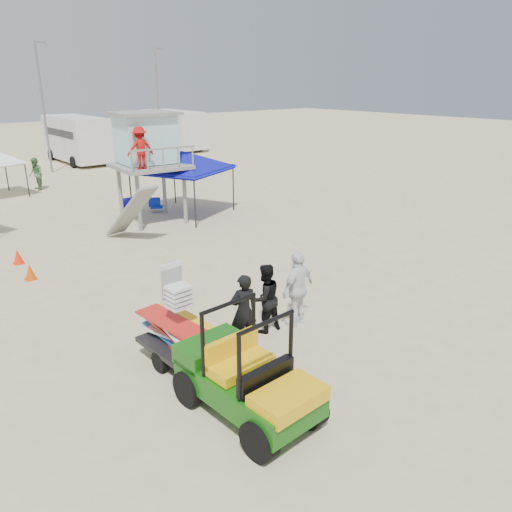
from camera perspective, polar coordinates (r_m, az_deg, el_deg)
ground at (r=11.72m, az=7.64°, el=-10.35°), size 140.00×140.00×0.00m
utility_cart at (r=9.05m, az=-0.98°, el=-12.89°), size 1.49×2.76×2.06m
surf_trailer at (r=10.80m, az=-8.81°, el=-8.20°), size 1.27×2.23×2.01m
man_left at (r=11.31m, az=-1.44°, el=-6.30°), size 0.73×0.59×1.75m
man_mid at (r=11.99m, az=1.02°, el=-4.84°), size 0.88×0.70×1.72m
man_right at (r=12.31m, az=4.79°, el=-3.71°), size 1.19×0.66×1.93m
lifeguard_tower at (r=21.45m, az=-12.53°, el=12.47°), size 3.02×3.02×4.45m
canopy_blue at (r=22.43m, az=-8.47°, el=11.44°), size 4.54×4.54×3.26m
cone_near at (r=16.74m, az=-24.41°, el=-1.66°), size 0.34×0.34×0.50m
cone_far at (r=18.33m, az=-25.57°, el=-0.07°), size 0.34×0.34×0.50m
beach_chair_b at (r=23.85m, az=-14.31°, el=5.66°), size 0.61×0.66×0.64m
beach_chair_c at (r=23.68m, az=-11.43°, el=5.78°), size 0.73×0.83×0.64m
rv_mid_right at (r=39.39m, az=-19.82°, el=12.64°), size 2.64×7.00×3.25m
rv_far_right at (r=44.61m, az=-9.41°, el=14.20°), size 2.64×6.60×3.25m
light_pole_left at (r=35.43m, az=-23.11°, el=15.18°), size 0.14×0.14×8.00m
light_pole_right at (r=40.38m, az=-11.12°, el=16.69°), size 0.14×0.14×8.00m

